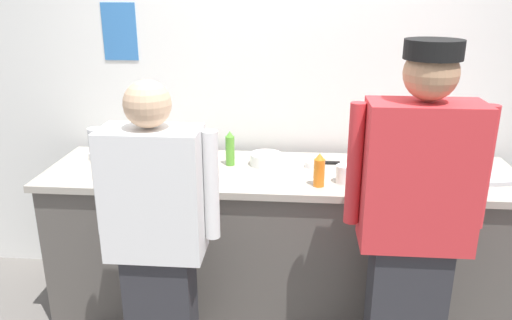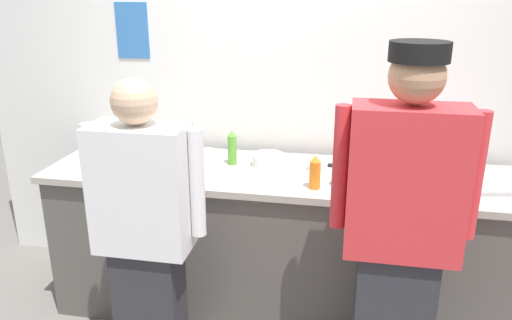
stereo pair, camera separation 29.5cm
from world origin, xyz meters
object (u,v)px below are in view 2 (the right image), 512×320
sheet_tray (467,184)px  chefs_knife (347,167)px  chef_center (401,231)px  deli_cup (341,177)px  ramekin_green_sauce (206,152)px  squeeze_bottle_secondary (232,148)px  chef_near_left (145,234)px  ramekin_red_sauce (105,150)px  mixing_bowl_steel (164,161)px  squeeze_bottle_primary (315,173)px  squeeze_bottle_spare (360,165)px  plate_stack_front (268,160)px  ramekin_orange_sauce (314,166)px  plate_stack_rear (400,164)px  ramekin_yellow_sauce (128,154)px

sheet_tray → chefs_knife: bearing=164.6°
chef_center → deli_cup: (-0.28, 0.51, 0.04)m
chef_center → ramekin_green_sauce: (-1.15, 0.87, 0.01)m
chef_center → squeeze_bottle_secondary: bearing=141.7°
sheet_tray → squeeze_bottle_secondary: (-1.34, 0.11, 0.09)m
squeeze_bottle_secondary → chef_near_left: bearing=-106.9°
ramekin_red_sauce → mixing_bowl_steel: bearing=-24.2°
chefs_knife → squeeze_bottle_primary: bearing=-114.2°
mixing_bowl_steel → squeeze_bottle_spare: 1.14m
plate_stack_front → squeeze_bottle_spare: (0.55, -0.16, 0.06)m
ramekin_red_sauce → ramekin_green_sauce: size_ratio=0.84×
squeeze_bottle_primary → ramekin_red_sauce: size_ratio=2.08×
mixing_bowl_steel → ramekin_orange_sauce: bearing=12.2°
chef_near_left → ramekin_orange_sauce: (0.74, 0.80, 0.12)m
chef_near_left → ramekin_red_sauce: bearing=126.3°
mixing_bowl_steel → deli_cup: mixing_bowl_steel is taller
plate_stack_front → squeeze_bottle_primary: size_ratio=1.02×
squeeze_bottle_primary → chef_near_left: bearing=-146.9°
plate_stack_front → ramekin_orange_sauce: size_ratio=2.24×
sheet_tray → ramekin_green_sauce: bearing=171.5°
chef_center → ramekin_orange_sauce: (-0.45, 0.75, 0.01)m
plate_stack_rear → deli_cup: size_ratio=2.00×
squeeze_bottle_spare → ramekin_green_sauce: bearing=164.8°
squeeze_bottle_secondary → ramekin_orange_sauce: squeeze_bottle_secondary is taller
mixing_bowl_steel → ramekin_red_sauce: bearing=155.8°
mixing_bowl_steel → chefs_knife: mixing_bowl_steel is taller
deli_cup → plate_stack_front: bearing=150.2°
deli_cup → squeeze_bottle_primary: bearing=-156.3°
squeeze_bottle_primary → ramekin_orange_sauce: squeeze_bottle_primary is taller
chef_near_left → chefs_knife: (0.93, 0.87, 0.10)m
squeeze_bottle_primary → squeeze_bottle_secondary: (-0.53, 0.30, 0.01)m
plate_stack_rear → ramekin_yellow_sauce: (-1.69, -0.04, -0.03)m
squeeze_bottle_spare → chefs_knife: squeeze_bottle_spare is taller
ramekin_green_sauce → deli_cup: bearing=-22.4°
squeeze_bottle_spare → deli_cup: size_ratio=1.92×
deli_cup → mixing_bowl_steel: bearing=177.1°
squeeze_bottle_primary → ramekin_orange_sauce: bearing=95.5°
squeeze_bottle_spare → ramekin_red_sauce: 1.63m
squeeze_bottle_spare → ramekin_green_sauce: (-0.97, 0.26, -0.07)m
plate_stack_front → squeeze_bottle_spare: 0.57m
squeeze_bottle_primary → chef_center: bearing=-46.9°
chef_near_left → chef_center: (1.19, 0.05, 0.11)m
ramekin_green_sauce → chefs_knife: 0.90m
chef_near_left → squeeze_bottle_secondary: chef_near_left is taller
plate_stack_front → plate_stack_rear: size_ratio=0.96×
ramekin_yellow_sauce → chefs_knife: ramekin_yellow_sauce is taller
mixing_bowl_steel → ramekin_orange_sauce: mixing_bowl_steel is taller
ramekin_green_sauce → ramekin_yellow_sauce: bearing=-167.6°
ramekin_orange_sauce → plate_stack_rear: bearing=5.8°
mixing_bowl_steel → plate_stack_front: bearing=19.3°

